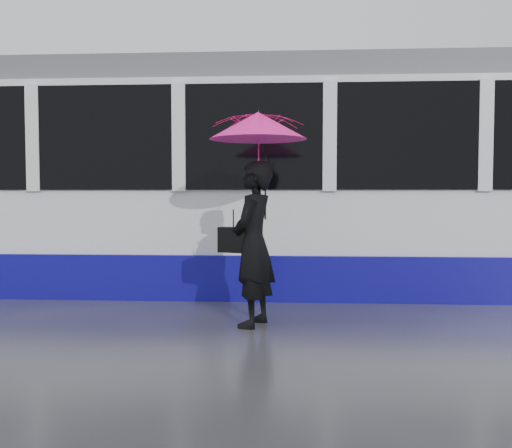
{
  "coord_description": "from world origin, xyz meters",
  "views": [
    {
      "loc": [
        0.13,
        -6.29,
        1.44
      ],
      "look_at": [
        -0.28,
        0.18,
        1.1
      ],
      "focal_mm": 40.0,
      "sensor_mm": 36.0,
      "label": 1
    }
  ],
  "objects": [
    {
      "name": "umbrella",
      "position": [
        -0.24,
        -0.13,
        1.97
      ],
      "size": [
        1.32,
        1.32,
        1.21
      ],
      "rotation": [
        0.0,
        0.0,
        -0.29
      ],
      "color": "#FF1560",
      "rests_on": "ground"
    },
    {
      "name": "rails",
      "position": [
        0.0,
        2.5,
        0.01
      ],
      "size": [
        34.0,
        1.51,
        0.02
      ],
      "color": "#3F3D38",
      "rests_on": "ground"
    },
    {
      "name": "handbag",
      "position": [
        -0.51,
        -0.11,
        0.94
      ],
      "size": [
        0.35,
        0.23,
        0.46
      ],
      "rotation": [
        0.0,
        0.0,
        -0.29
      ],
      "color": "black",
      "rests_on": "ground"
    },
    {
      "name": "ground",
      "position": [
        0.0,
        0.0,
        0.0
      ],
      "size": [
        90.0,
        90.0,
        0.0
      ],
      "primitive_type": "plane",
      "color": "#29292E",
      "rests_on": "ground"
    },
    {
      "name": "woman",
      "position": [
        -0.29,
        -0.13,
        0.9
      ],
      "size": [
        0.6,
        0.75,
        1.8
      ],
      "primitive_type": "imported",
      "rotation": [
        0.0,
        0.0,
        -1.87
      ],
      "color": "black",
      "rests_on": "ground"
    },
    {
      "name": "tram",
      "position": [
        -2.88,
        2.5,
        1.64
      ],
      "size": [
        26.0,
        2.56,
        3.35
      ],
      "color": "white",
      "rests_on": "ground"
    }
  ]
}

